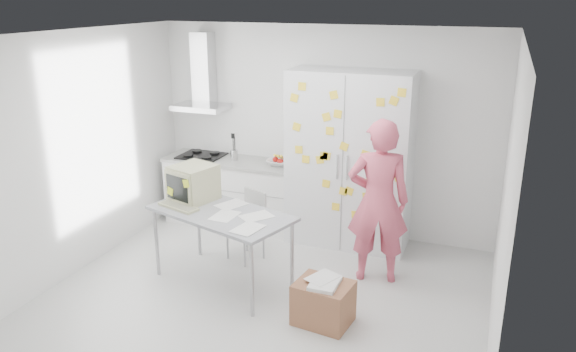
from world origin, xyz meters
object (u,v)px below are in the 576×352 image
(desk, at_px, (203,196))
(cardboard_box, at_px, (323,302))
(person, at_px, (378,202))
(chair, at_px, (249,221))

(desk, height_order, cardboard_box, desk)
(desk, relative_size, cardboard_box, 2.98)
(desk, bearing_deg, person, 33.83)
(person, distance_m, desk, 1.92)
(cardboard_box, bearing_deg, person, 75.64)
(desk, xyz_separation_m, cardboard_box, (1.56, -0.50, -0.72))
(person, relative_size, chair, 2.19)
(desk, bearing_deg, chair, 77.77)
(chair, bearing_deg, person, 23.74)
(person, height_order, cardboard_box, person)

